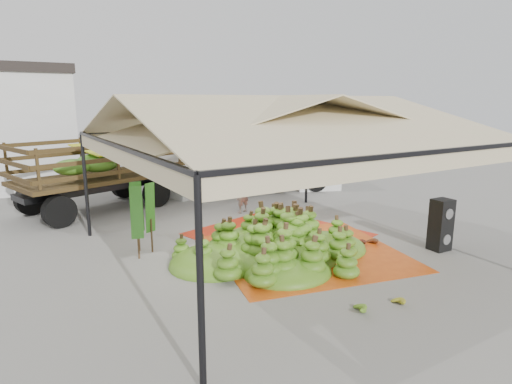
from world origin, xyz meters
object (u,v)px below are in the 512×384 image
truck_left (131,162)px  banana_heap (278,235)px  speaker_stack (441,225)px  truck_right (265,156)px  vendor (242,190)px

truck_left → banana_heap: bearing=-95.4°
banana_heap → speaker_stack: speaker_stack is taller
banana_heap → speaker_stack: size_ratio=3.95×
banana_heap → truck_right: bearing=59.5°
vendor → truck_left: truck_left is taller
truck_right → banana_heap: bearing=-97.3°
speaker_stack → truck_right: truck_right is taller
vendor → truck_left: (-2.90, 3.44, 0.79)m
speaker_stack → truck_right: 9.35m
speaker_stack → truck_left: bearing=123.4°
speaker_stack → vendor: vendor is taller
banana_heap → vendor: 4.47m
truck_left → truck_right: size_ratio=1.09×
banana_heap → truck_left: bearing=101.2°
banana_heap → vendor: (1.37, 4.25, 0.22)m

